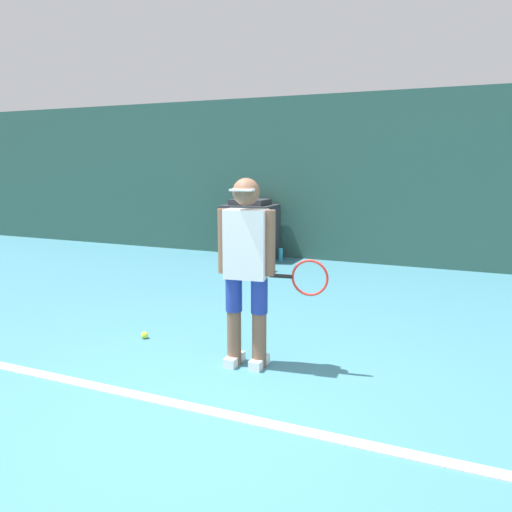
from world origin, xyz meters
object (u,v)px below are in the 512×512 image
(tennis_player, at_px, (248,265))
(equipment_bag, at_px, (249,265))
(tennis_ball, at_px, (145,335))
(covered_chair, at_px, (250,231))
(water_bottle, at_px, (281,254))

(tennis_player, xyz_separation_m, equipment_bag, (-1.54, 3.48, -0.78))
(tennis_player, distance_m, tennis_ball, 1.48)
(tennis_player, height_order, tennis_ball, tennis_player)
(covered_chair, bearing_deg, tennis_ball, -80.04)
(tennis_player, height_order, water_bottle, tennis_player)
(equipment_bag, bearing_deg, tennis_player, -66.15)
(tennis_ball, distance_m, equipment_bag, 3.28)
(covered_chair, bearing_deg, water_bottle, 5.52)
(tennis_ball, xyz_separation_m, equipment_bag, (-0.33, 3.27, 0.06))
(tennis_ball, relative_size, equipment_bag, 0.10)
(water_bottle, bearing_deg, covered_chair, -174.48)
(covered_chair, height_order, equipment_bag, covered_chair)
(tennis_player, relative_size, tennis_ball, 23.14)
(covered_chair, bearing_deg, equipment_bag, -66.93)
(tennis_player, bearing_deg, equipment_bag, 106.34)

